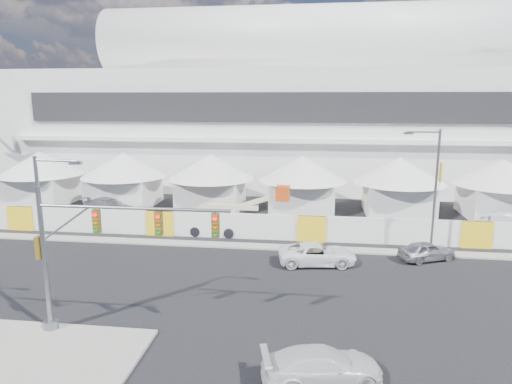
# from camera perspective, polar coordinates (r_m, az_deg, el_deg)

# --- Properties ---
(ground) EXTENTS (160.00, 160.00, 0.00)m
(ground) POSITION_cam_1_polar(r_m,az_deg,el_deg) (23.03, -9.27, -16.52)
(ground) COLOR black
(ground) RESTS_ON ground
(median_island) EXTENTS (10.00, 5.00, 0.15)m
(median_island) POSITION_cam_1_polar(r_m,az_deg,el_deg) (23.04, -26.76, -17.50)
(median_island) COLOR gray
(median_island) RESTS_ON ground
(stadium) EXTENTS (80.00, 24.80, 21.98)m
(stadium) POSITION_cam_1_polar(r_m,az_deg,el_deg) (60.96, 9.99, 10.26)
(stadium) COLOR silver
(stadium) RESTS_ON ground
(tent_row) EXTENTS (53.40, 8.40, 5.40)m
(tent_row) POSITION_cam_1_polar(r_m,az_deg,el_deg) (44.41, 0.03, 1.76)
(tent_row) COLOR silver
(tent_row) RESTS_ON ground
(hoarding_fence) EXTENTS (70.00, 0.25, 2.00)m
(hoarding_fence) POSITION_cam_1_polar(r_m,az_deg,el_deg) (35.29, 6.95, -4.55)
(hoarding_fence) COLOR silver
(hoarding_fence) RESTS_ON ground
(sedan_silver) EXTENTS (2.99, 4.17, 1.32)m
(sedan_silver) POSITION_cam_1_polar(r_m,az_deg,el_deg) (33.18, 20.55, -6.91)
(sedan_silver) COLOR #A2A2A6
(sedan_silver) RESTS_ON ground
(pickup_curb) EXTENTS (3.00, 5.37, 1.42)m
(pickup_curb) POSITION_cam_1_polar(r_m,az_deg,el_deg) (30.66, 7.67, -7.68)
(pickup_curb) COLOR white
(pickup_curb) RESTS_ON ground
(pickup_near) EXTENTS (2.97, 5.02, 1.37)m
(pickup_near) POSITION_cam_1_polar(r_m,az_deg,el_deg) (19.02, 8.25, -20.71)
(pickup_near) COLOR silver
(pickup_near) RESTS_ON ground
(lot_car_a) EXTENTS (3.80, 4.79, 1.53)m
(lot_car_a) POSITION_cam_1_polar(r_m,az_deg,el_deg) (42.77, 29.40, -3.44)
(lot_car_a) COLOR white
(lot_car_a) RESTS_ON ground
(lot_car_c) EXTENTS (3.73, 5.71, 1.54)m
(lot_car_c) POSITION_cam_1_polar(r_m,az_deg,el_deg) (45.15, -17.93, -1.74)
(lot_car_c) COLOR #9D9CA0
(lot_car_c) RESTS_ON ground
(traffic_mast) EXTENTS (9.03, 0.67, 6.84)m
(traffic_mast) POSITION_cam_1_polar(r_m,az_deg,el_deg) (22.10, -20.58, -7.17)
(traffic_mast) COLOR slate
(traffic_mast) RESTS_ON median_island
(streetlight_median) EXTENTS (2.26, 0.23, 8.17)m
(streetlight_median) POSITION_cam_1_polar(r_m,az_deg,el_deg) (22.93, -24.73, -4.56)
(streetlight_median) COLOR slate
(streetlight_median) RESTS_ON median_island
(streetlight_curb) EXTENTS (2.60, 0.59, 8.78)m
(streetlight_curb) POSITION_cam_1_polar(r_m,az_deg,el_deg) (33.39, 21.24, 1.02)
(streetlight_curb) COLOR gray
(streetlight_curb) RESTS_ON ground
(boom_lift) EXTENTS (8.08, 1.97, 4.10)m
(boom_lift) POSITION_cam_1_polar(r_m,az_deg,el_deg) (36.90, -3.95, -3.60)
(boom_lift) COLOR #C24012
(boom_lift) RESTS_ON ground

